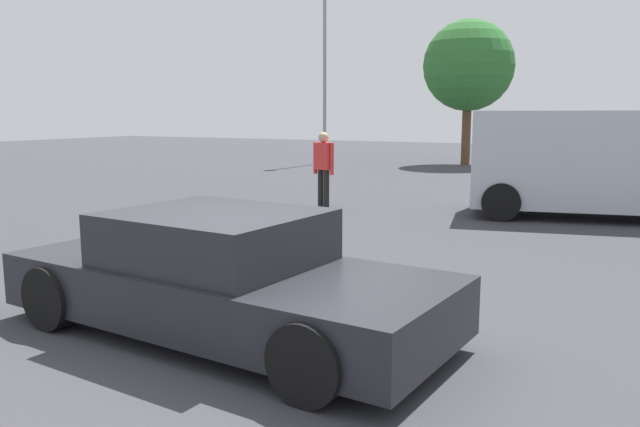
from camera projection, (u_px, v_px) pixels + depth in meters
name	position (u px, v px, depth m)	size (l,w,h in m)	color
ground_plane	(236.00, 341.00, 5.96)	(80.00, 80.00, 0.00)	#38383D
sedan_foreground	(222.00, 277.00, 6.11)	(4.60, 2.22, 1.19)	#232328
van_white	(607.00, 161.00, 12.78)	(5.60, 3.12, 2.17)	#B2B7C1
pedestrian	(324.00, 163.00, 14.30)	(0.56, 0.32, 1.70)	black
light_post_far	(325.00, 40.00, 26.18)	(0.44, 0.44, 7.75)	gray
tree_back_left	(469.00, 66.00, 25.62)	(3.66, 3.66, 5.85)	brown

